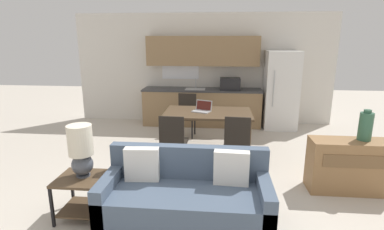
{
  "coord_description": "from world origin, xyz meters",
  "views": [
    {
      "loc": [
        0.46,
        -2.92,
        2.08
      ],
      "look_at": [
        0.03,
        1.5,
        0.95
      ],
      "focal_mm": 28.0,
      "sensor_mm": 36.0,
      "label": 1
    }
  ],
  "objects_px": {
    "table_lamp": "(81,149)",
    "vase": "(366,126)",
    "side_table": "(81,190)",
    "dining_chair_far_left": "(186,113)",
    "dining_chair_near_left": "(173,140)",
    "credenza": "(349,166)",
    "laptop": "(202,109)",
    "refrigerator": "(281,90)",
    "couch": "(186,195)",
    "dining_chair_near_right": "(237,140)",
    "dining_table": "(208,115)"
  },
  "relations": [
    {
      "from": "dining_chair_near_left",
      "to": "laptop",
      "type": "bearing_deg",
      "value": -111.2
    },
    {
      "from": "laptop",
      "to": "table_lamp",
      "type": "bearing_deg",
      "value": -97.24
    },
    {
      "from": "dining_chair_near_right",
      "to": "couch",
      "type": "bearing_deg",
      "value": 71.98
    },
    {
      "from": "dining_table",
      "to": "couch",
      "type": "bearing_deg",
      "value": -93.34
    },
    {
      "from": "side_table",
      "to": "dining_chair_far_left",
      "type": "xyz_separation_m",
      "value": [
        0.89,
        3.24,
        0.16
      ]
    },
    {
      "from": "credenza",
      "to": "laptop",
      "type": "distance_m",
      "value": 2.6
    },
    {
      "from": "vase",
      "to": "side_table",
      "type": "bearing_deg",
      "value": -164.16
    },
    {
      "from": "couch",
      "to": "dining_chair_near_right",
      "type": "height_order",
      "value": "dining_chair_near_right"
    },
    {
      "from": "dining_chair_near_left",
      "to": "dining_chair_near_right",
      "type": "bearing_deg",
      "value": -174.28
    },
    {
      "from": "table_lamp",
      "to": "couch",
      "type": "bearing_deg",
      "value": -2.05
    },
    {
      "from": "couch",
      "to": "dining_table",
      "type": "bearing_deg",
      "value": 86.66
    },
    {
      "from": "table_lamp",
      "to": "dining_table",
      "type": "bearing_deg",
      "value": 59.47
    },
    {
      "from": "dining_table",
      "to": "table_lamp",
      "type": "relative_size",
      "value": 2.59
    },
    {
      "from": "side_table",
      "to": "dining_chair_far_left",
      "type": "relative_size",
      "value": 0.56
    },
    {
      "from": "dining_table",
      "to": "refrigerator",
      "type": "bearing_deg",
      "value": 46.56
    },
    {
      "from": "vase",
      "to": "table_lamp",
      "type": "bearing_deg",
      "value": -164.58
    },
    {
      "from": "couch",
      "to": "credenza",
      "type": "bearing_deg",
      "value": 24.28
    },
    {
      "from": "table_lamp",
      "to": "vase",
      "type": "distance_m",
      "value": 3.68
    },
    {
      "from": "dining_table",
      "to": "side_table",
      "type": "relative_size",
      "value": 3.14
    },
    {
      "from": "dining_chair_near_right",
      "to": "laptop",
      "type": "distance_m",
      "value": 1.11
    },
    {
      "from": "couch",
      "to": "dining_chair_near_right",
      "type": "xyz_separation_m",
      "value": [
        0.65,
        1.52,
        0.16
      ]
    },
    {
      "from": "side_table",
      "to": "laptop",
      "type": "xyz_separation_m",
      "value": [
        1.29,
        2.39,
        0.46
      ]
    },
    {
      "from": "table_lamp",
      "to": "dining_chair_far_left",
      "type": "relative_size",
      "value": 0.68
    },
    {
      "from": "table_lamp",
      "to": "vase",
      "type": "bearing_deg",
      "value": 15.42
    },
    {
      "from": "refrigerator",
      "to": "side_table",
      "type": "relative_size",
      "value": 3.56
    },
    {
      "from": "credenza",
      "to": "refrigerator",
      "type": "bearing_deg",
      "value": 97.4
    },
    {
      "from": "credenza",
      "to": "dining_table",
      "type": "bearing_deg",
      "value": 145.9
    },
    {
      "from": "side_table",
      "to": "dining_chair_far_left",
      "type": "distance_m",
      "value": 3.36
    },
    {
      "from": "couch",
      "to": "dining_chair_far_left",
      "type": "relative_size",
      "value": 2.03
    },
    {
      "from": "credenza",
      "to": "vase",
      "type": "relative_size",
      "value": 2.58
    },
    {
      "from": "vase",
      "to": "dining_chair_far_left",
      "type": "relative_size",
      "value": 0.46
    },
    {
      "from": "credenza",
      "to": "dining_chair_near_left",
      "type": "relative_size",
      "value": 1.19
    },
    {
      "from": "side_table",
      "to": "dining_chair_near_left",
      "type": "relative_size",
      "value": 0.56
    },
    {
      "from": "laptop",
      "to": "refrigerator",
      "type": "bearing_deg",
      "value": 64.76
    },
    {
      "from": "dining_table",
      "to": "laptop",
      "type": "distance_m",
      "value": 0.16
    },
    {
      "from": "dining_table",
      "to": "table_lamp",
      "type": "height_order",
      "value": "table_lamp"
    },
    {
      "from": "vase",
      "to": "dining_chair_near_left",
      "type": "bearing_deg",
      "value": 170.67
    },
    {
      "from": "table_lamp",
      "to": "side_table",
      "type": "bearing_deg",
      "value": -130.3
    },
    {
      "from": "side_table",
      "to": "dining_chair_far_left",
      "type": "bearing_deg",
      "value": 74.73
    },
    {
      "from": "dining_chair_near_right",
      "to": "refrigerator",
      "type": "bearing_deg",
      "value": -108.78
    },
    {
      "from": "dining_chair_near_left",
      "to": "side_table",
      "type": "bearing_deg",
      "value": 61.67
    },
    {
      "from": "dining_table",
      "to": "credenza",
      "type": "relative_size",
      "value": 1.47
    },
    {
      "from": "dining_chair_near_right",
      "to": "laptop",
      "type": "height_order",
      "value": "laptop"
    },
    {
      "from": "vase",
      "to": "laptop",
      "type": "relative_size",
      "value": 1.09
    },
    {
      "from": "refrigerator",
      "to": "dining_chair_far_left",
      "type": "distance_m",
      "value": 2.33
    },
    {
      "from": "couch",
      "to": "dining_chair_far_left",
      "type": "xyz_separation_m",
      "value": [
        -0.37,
        3.25,
        0.16
      ]
    },
    {
      "from": "couch",
      "to": "side_table",
      "type": "xyz_separation_m",
      "value": [
        -1.26,
        0.01,
        -0.0
      ]
    },
    {
      "from": "refrigerator",
      "to": "table_lamp",
      "type": "height_order",
      "value": "refrigerator"
    },
    {
      "from": "refrigerator",
      "to": "couch",
      "type": "relative_size",
      "value": 0.97
    },
    {
      "from": "refrigerator",
      "to": "dining_chair_near_left",
      "type": "relative_size",
      "value": 1.98
    }
  ]
}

